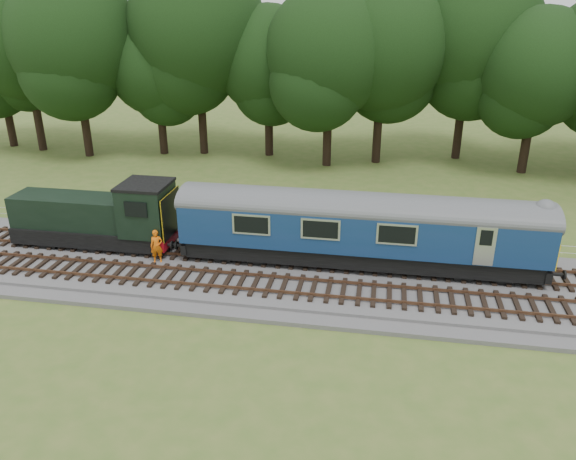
# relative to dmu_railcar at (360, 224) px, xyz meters

# --- Properties ---
(ground) EXTENTS (120.00, 120.00, 0.00)m
(ground) POSITION_rel_dmu_railcar_xyz_m (-3.98, -1.40, -2.61)
(ground) COLOR #496826
(ground) RESTS_ON ground
(ballast) EXTENTS (70.00, 7.00, 0.35)m
(ballast) POSITION_rel_dmu_railcar_xyz_m (-3.98, -1.40, -2.43)
(ballast) COLOR #4C4C4F
(ballast) RESTS_ON ground
(track_north) EXTENTS (67.20, 2.40, 0.21)m
(track_north) POSITION_rel_dmu_railcar_xyz_m (-3.98, -0.00, -2.19)
(track_north) COLOR black
(track_north) RESTS_ON ballast
(track_south) EXTENTS (67.20, 2.40, 0.21)m
(track_south) POSITION_rel_dmu_railcar_xyz_m (-3.98, -3.00, -2.19)
(track_south) COLOR black
(track_south) RESTS_ON ballast
(fence) EXTENTS (64.00, 0.12, 1.00)m
(fence) POSITION_rel_dmu_railcar_xyz_m (-3.98, 3.10, -2.61)
(fence) COLOR #6B6054
(fence) RESTS_ON ground
(tree_line) EXTENTS (70.00, 8.00, 18.00)m
(tree_line) POSITION_rel_dmu_railcar_xyz_m (-3.98, 20.60, -2.61)
(tree_line) COLOR black
(tree_line) RESTS_ON ground
(dmu_railcar) EXTENTS (18.05, 2.86, 3.88)m
(dmu_railcar) POSITION_rel_dmu_railcar_xyz_m (0.00, 0.00, 0.00)
(dmu_railcar) COLOR black
(dmu_railcar) RESTS_ON ground
(shunter_loco) EXTENTS (8.91, 2.60, 3.38)m
(shunter_loco) POSITION_rel_dmu_railcar_xyz_m (-13.93, 0.00, -0.63)
(shunter_loco) COLOR black
(shunter_loco) RESTS_ON ground
(worker) EXTENTS (0.74, 0.60, 1.75)m
(worker) POSITION_rel_dmu_railcar_xyz_m (-10.21, -1.46, -1.38)
(worker) COLOR orange
(worker) RESTS_ON ballast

